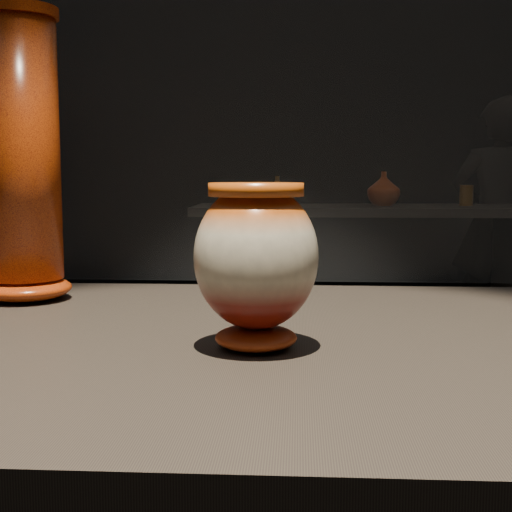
{
  "coord_description": "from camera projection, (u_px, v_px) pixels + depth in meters",
  "views": [
    {
      "loc": [
        0.02,
        -0.85,
        1.1
      ],
      "look_at": [
        -0.02,
        -0.06,
        1.01
      ],
      "focal_mm": 50.0,
      "sensor_mm": 36.0,
      "label": 1
    }
  ],
  "objects": [
    {
      "name": "back_vase_right",
      "position": [
        466.0,
        195.0,
        4.19
      ],
      "size": [
        0.08,
        0.08,
        0.12
      ],
      "primitive_type": "cylinder",
      "color": "brown",
      "rests_on": "back_shelf"
    },
    {
      "name": "back_vase_mid",
      "position": [
        384.0,
        189.0,
        4.15
      ],
      "size": [
        0.21,
        0.21,
        0.2
      ],
      "primitive_type": "imported",
      "rotation": [
        0.0,
        0.0,
        1.48
      ],
      "color": "#621008",
      "rests_on": "back_shelf"
    },
    {
      "name": "tall_vase",
      "position": [
        21.0,
        161.0,
        1.1
      ],
      "size": [
        0.17,
        0.17,
        0.45
      ],
      "rotation": [
        0.0,
        0.0,
        -0.26
      ],
      "color": "#C0420C",
      "rests_on": "display_plinth"
    },
    {
      "name": "back_vase_left",
      "position": [
        277.0,
        191.0,
        4.21
      ],
      "size": [
        0.22,
        0.22,
        0.17
      ],
      "primitive_type": "imported",
      "rotation": [
        0.0,
        0.0,
        1.1
      ],
      "color": "brown",
      "rests_on": "back_shelf"
    },
    {
      "name": "visitor",
      "position": [
        497.0,
        222.0,
        4.51
      ],
      "size": [
        0.6,
        0.41,
        1.56
      ],
      "primitive_type": "imported",
      "rotation": [
        0.0,
        0.0,
        3.07
      ],
      "color": "black",
      "rests_on": "ground"
    },
    {
      "name": "back_shelf",
      "position": [
        364.0,
        251.0,
        4.2
      ],
      "size": [
        2.0,
        0.6,
        0.9
      ],
      "color": "black",
      "rests_on": "ground"
    },
    {
      "name": "main_vase",
      "position": [
        256.0,
        259.0,
        0.8
      ],
      "size": [
        0.19,
        0.19,
        0.19
      ],
      "rotation": [
        0.0,
        0.0,
        -0.41
      ],
      "color": "#621008",
      "rests_on": "display_plinth"
    }
  ]
}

